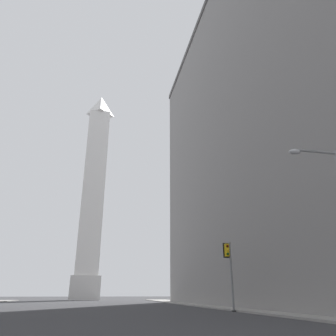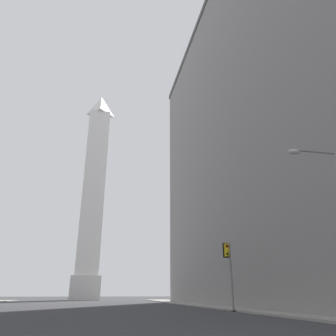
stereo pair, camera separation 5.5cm
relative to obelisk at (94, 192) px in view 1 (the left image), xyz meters
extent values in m
cube|color=gray|center=(16.55, -54.41, -26.98)|extent=(5.00, 102.01, 0.15)
cube|color=gray|center=(30.62, -52.82, -5.08)|extent=(29.13, 59.87, 43.96)
cube|color=#595756|center=(30.62, -52.82, 17.36)|extent=(29.42, 60.47, 0.90)
cube|color=silver|center=(0.00, 0.00, -24.32)|extent=(7.08, 7.08, 5.48)
cube|color=white|center=(0.00, 0.00, 0.95)|extent=(5.67, 5.67, 45.04)
pyramid|color=white|center=(0.00, 0.00, 26.58)|extent=(5.67, 5.67, 6.23)
cylinder|color=slate|center=(13.88, -58.29, -24.17)|extent=(0.18, 0.18, 5.78)
cylinder|color=#262626|center=(13.88, -58.29, -27.01)|extent=(0.40, 0.40, 0.10)
cube|color=yellow|center=(13.59, -58.29, -21.98)|extent=(0.35, 0.35, 1.10)
cube|color=black|center=(13.58, -58.11, -21.98)|extent=(0.58, 0.05, 1.32)
sphere|color=#410907|center=(13.60, -58.48, -21.64)|extent=(0.22, 0.22, 0.22)
sphere|color=yellow|center=(13.60, -58.48, -21.98)|extent=(0.22, 0.22, 0.22)
sphere|color=#073410|center=(13.60, -58.48, -22.32)|extent=(0.22, 0.22, 0.22)
cylinder|color=gray|center=(13.01, -72.89, -18.68)|extent=(2.45, 0.12, 0.12)
sphere|color=gray|center=(14.23, -72.89, -18.68)|extent=(0.20, 0.20, 0.20)
ellipsoid|color=silver|center=(11.78, -72.89, -18.80)|extent=(0.64, 0.36, 0.26)
camera|label=1|loc=(2.19, -86.67, -25.65)|focal=35.00mm
camera|label=2|loc=(2.24, -86.68, -25.65)|focal=35.00mm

